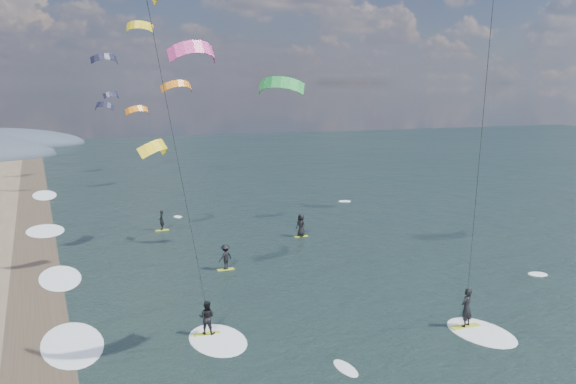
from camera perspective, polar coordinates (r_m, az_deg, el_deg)
name	(u,v)px	position (r m, az deg, el deg)	size (l,w,h in m)	color
kitesurfer_near_b	(169,111)	(24.70, -10.52, 7.13)	(7.00, 9.05, 16.61)	#B8CA23
far_kitesurfers	(243,237)	(46.58, -4.02, -4.05)	(10.85, 13.56, 1.79)	#B8CA23
bg_kite_field	(149,84)	(70.69, -12.24, 9.33)	(10.45, 72.06, 11.43)	orange
shoreline_surf	(66,347)	(31.71, -19.12, -12.90)	(2.40, 79.40, 0.11)	white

